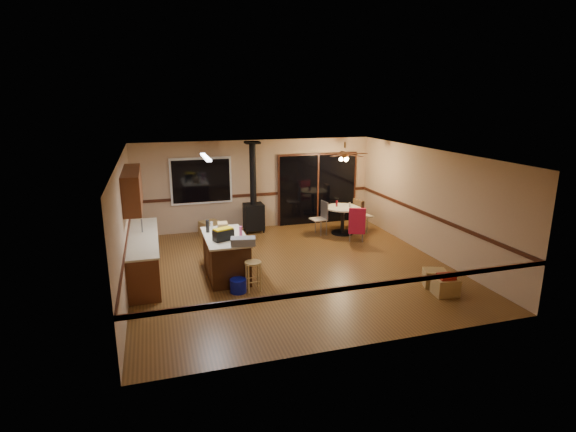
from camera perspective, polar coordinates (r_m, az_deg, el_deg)
name	(u,v)px	position (r m, az deg, el deg)	size (l,w,h in m)	color
floor	(292,268)	(10.33, 0.49, -6.59)	(7.00, 7.00, 0.00)	brown
ceiling	(292,154)	(9.69, 0.52, 7.88)	(7.00, 7.00, 0.00)	silver
wall_back	(256,185)	(13.23, -4.03, 4.01)	(7.00, 7.00, 0.00)	tan
wall_front	(362,268)	(6.82, 9.34, -6.58)	(7.00, 7.00, 0.00)	tan
wall_left	(125,225)	(9.53, -20.03, -1.12)	(7.00, 7.00, 0.00)	tan
wall_right	(429,202)	(11.44, 17.49, 1.65)	(7.00, 7.00, 0.00)	tan
chair_rail	(292,226)	(10.01, 0.50, -1.25)	(7.00, 7.00, 0.08)	#38190E
window	(201,181)	(12.89, -10.96, 4.40)	(1.72, 0.10, 1.32)	black
sliding_door	(318,189)	(13.77, 3.78, 3.38)	(2.52, 0.10, 2.10)	black
lower_cabinets	(144,257)	(10.24, -17.81, -4.95)	(0.60, 3.00, 0.86)	#5C2D17
countertop	(142,237)	(10.11, -18.00, -2.54)	(0.64, 3.04, 0.04)	beige
upper_cabinets	(132,189)	(10.07, -19.16, 3.29)	(0.35, 2.00, 0.80)	#5C2D17
kitchen_island	(226,256)	(9.86, -7.90, -4.99)	(0.88, 1.68, 0.90)	#351B0D
wood_stove	(254,207)	(12.88, -4.40, 1.11)	(0.55, 0.50, 2.52)	black
ceiling_fan	(345,156)	(12.51, 7.20, 7.54)	(0.24, 0.24, 0.55)	brown
fluorescent_strip	(206,157)	(9.62, -10.41, 7.35)	(0.10, 1.20, 0.04)	white
toolbox_grey	(243,241)	(9.05, -5.72, -3.22)	(0.49, 0.27, 0.15)	slate
toolbox_black	(223,235)	(9.40, -8.22, -2.39)	(0.41, 0.22, 0.23)	black
toolbox_yellow_lid	(223,229)	(9.36, -8.25, -1.64)	(0.39, 0.20, 0.03)	gold
box_on_island	(223,227)	(10.04, -8.29, -1.37)	(0.21, 0.29, 0.19)	#9F7D46
bottle_dark	(208,226)	(10.00, -10.17, -1.28)	(0.08, 0.08, 0.28)	black
bottle_pink	(241,231)	(9.63, -6.03, -1.93)	(0.07, 0.07, 0.21)	#D84C8C
bottle_white	(212,226)	(10.22, -9.68, -1.20)	(0.06, 0.06, 0.17)	white
bar_stool	(253,276)	(9.10, -4.44, -7.61)	(0.33, 0.33, 0.61)	tan
blue_bucket	(238,286)	(9.11, -6.34, -8.78)	(0.33, 0.33, 0.27)	#0B139E
dining_table	(343,215)	(12.83, 6.96, 0.09)	(1.00, 1.00, 0.78)	black
glass_red	(337,204)	(12.78, 6.21, 1.57)	(0.06, 0.06, 0.17)	#590C14
glass_cream	(350,205)	(12.78, 7.83, 1.43)	(0.05, 0.05, 0.13)	beige
chair_left	(322,214)	(12.69, 4.30, 0.25)	(0.45, 0.45, 0.51)	#C1AE90
chair_near	(357,221)	(12.06, 8.75, -0.62)	(0.56, 0.59, 0.70)	#C1AE90
chair_right	(359,212)	(13.05, 9.01, 0.55)	(0.51, 0.47, 0.70)	#C1AE90
box_under_window	(210,228)	(12.86, -9.91, -1.52)	(0.51, 0.41, 0.41)	#9F7D46
box_corner_a	(445,287)	(9.45, 19.36, -8.45)	(0.45, 0.38, 0.34)	#9F7D46
box_corner_b	(435,278)	(9.78, 18.12, -7.51)	(0.44, 0.37, 0.35)	#9F7D46
box_small_red	(446,276)	(9.37, 19.47, -7.25)	(0.30, 0.25, 0.08)	maroon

